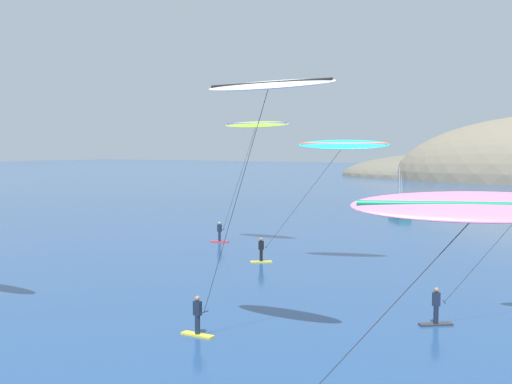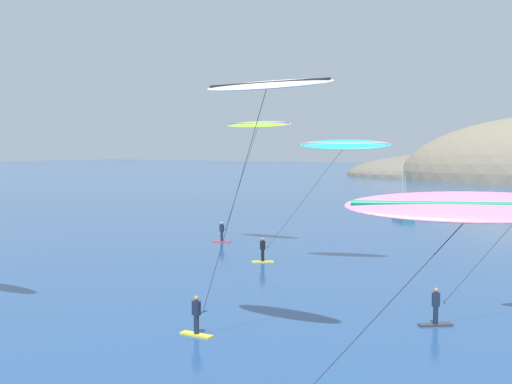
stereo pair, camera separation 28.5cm
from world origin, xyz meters
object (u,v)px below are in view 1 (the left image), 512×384
object	(u,v)px
kitesurfer_pink	(463,226)
kitesurfer_lime	(253,133)
sailboat_near	(399,211)
kitesurfer_cyan	(337,153)
kitesurfer_white	(263,104)

from	to	relation	value
kitesurfer_pink	kitesurfer_lime	distance (m)	36.94
kitesurfer_pink	kitesurfer_lime	xyz separation A→B (m)	(-24.01, 27.91, 3.03)
sailboat_near	kitesurfer_cyan	world-z (taller)	kitesurfer_cyan
sailboat_near	kitesurfer_pink	world-z (taller)	kitesurfer_pink
kitesurfer_pink	kitesurfer_white	bearing A→B (deg)	149.14
kitesurfer_pink	kitesurfer_cyan	xyz separation A→B (m)	(-14.43, 23.36, 1.49)
kitesurfer_white	kitesurfer_pink	bearing A→B (deg)	-30.86
kitesurfer_white	kitesurfer_cyan	xyz separation A→B (m)	(-5.37, 17.94, -2.03)
kitesurfer_pink	kitesurfer_cyan	world-z (taller)	kitesurfer_cyan
kitesurfer_pink	kitesurfer_lime	bearing A→B (deg)	130.70
kitesurfer_white	kitesurfer_lime	xyz separation A→B (m)	(-14.95, 22.50, -0.50)
kitesurfer_pink	kitesurfer_cyan	distance (m)	27.50
sailboat_near	kitesurfer_lime	distance (m)	27.85
sailboat_near	kitesurfer_lime	world-z (taller)	kitesurfer_lime
sailboat_near	kitesurfer_cyan	bearing A→B (deg)	-77.42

